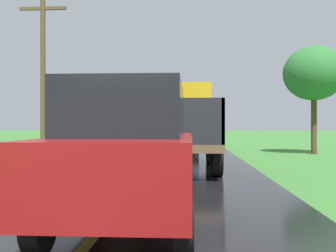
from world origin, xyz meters
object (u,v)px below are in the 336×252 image
at_px(roadside_tree_mid_right, 314,74).
at_px(banana_truck_far, 178,124).
at_px(banana_truck_near, 180,124).
at_px(following_car, 129,153).
at_px(utility_pole_roadside, 43,73).

bearing_deg(roadside_tree_mid_right, banana_truck_far, 148.95).
xyz_separation_m(banana_truck_near, following_car, (-0.49, -7.53, -0.40)).
distance_m(banana_truck_near, following_car, 7.55).
relative_size(banana_truck_near, roadside_tree_mid_right, 1.09).
bearing_deg(roadside_tree_mid_right, utility_pole_roadside, -160.24).
distance_m(banana_truck_near, utility_pole_roadside, 6.44).
xyz_separation_m(roadside_tree_mid_right, following_car, (-6.93, -14.35, -2.91)).
relative_size(roadside_tree_mid_right, following_car, 1.30).
xyz_separation_m(banana_truck_far, utility_pole_roadside, (-5.18, -8.43, 2.06)).
bearing_deg(banana_truck_near, utility_pole_roadside, 155.77).
height_order(banana_truck_near, following_car, banana_truck_near).
bearing_deg(following_car, banana_truck_far, 89.69).
bearing_deg(utility_pole_roadside, roadside_tree_mid_right, 19.76).
bearing_deg(utility_pole_roadside, banana_truck_near, -24.23).
xyz_separation_m(utility_pole_roadside, roadside_tree_mid_right, (12.02, 4.32, 0.45)).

